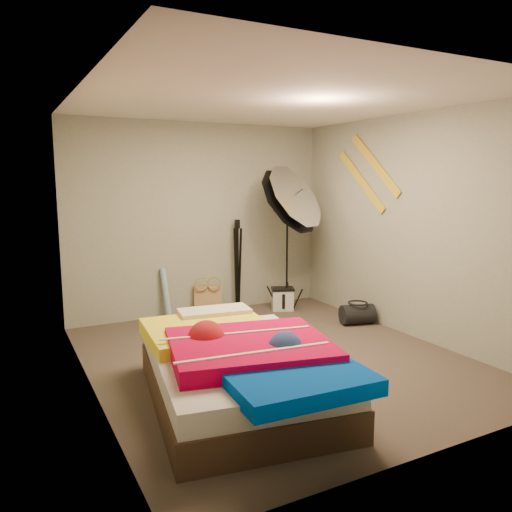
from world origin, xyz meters
TOP-DOWN VIEW (x-y plane):
  - floor at (0.00, 0.00)m, footprint 4.00×4.00m
  - ceiling at (0.00, 0.00)m, footprint 4.00×4.00m
  - wall_back at (0.00, 2.00)m, footprint 3.50×0.00m
  - wall_front at (0.00, -2.00)m, footprint 3.50×0.00m
  - wall_left at (-1.75, 0.00)m, footprint 0.00×4.00m
  - wall_right at (1.75, 0.00)m, footprint 0.00×4.00m
  - tote_bag at (0.05, 1.90)m, footprint 0.40×0.27m
  - wrapping_roll at (-0.52, 1.90)m, footprint 0.14×0.20m
  - camera_case at (1.02, 1.57)m, footprint 0.34×0.30m
  - duffel_bag at (1.49, 0.56)m, footprint 0.45×0.34m
  - wall_stripe_upper at (1.73, 0.60)m, footprint 0.02×0.91m
  - wall_stripe_lower at (1.73, 0.85)m, footprint 0.02×0.91m
  - bed at (-0.74, -0.71)m, footprint 1.63×2.19m
  - photo_umbrella at (0.98, 1.38)m, footprint 1.03×1.05m
  - camera_tripod at (0.48, 1.87)m, footprint 0.08×0.08m

SIDE VIEW (x-z plane):
  - floor at x=0.00m, z-range 0.00..0.00m
  - duffel_bag at x=1.49m, z-range 0.00..0.25m
  - camera_case at x=1.02m, z-range 0.00..0.28m
  - tote_bag at x=0.05m, z-range -0.01..0.37m
  - bed at x=-0.74m, z-range 0.00..0.56m
  - wrapping_roll at x=-0.52m, z-range 0.00..0.66m
  - camera_tripod at x=0.48m, z-range 0.09..1.33m
  - wall_back at x=0.00m, z-range -0.50..3.00m
  - wall_front at x=0.00m, z-range -0.50..3.00m
  - wall_left at x=-1.75m, z-range -0.75..3.25m
  - wall_right at x=1.75m, z-range -0.75..3.25m
  - photo_umbrella at x=0.98m, z-range 0.45..2.51m
  - wall_stripe_lower at x=1.73m, z-range 1.36..2.14m
  - wall_stripe_upper at x=1.73m, z-range 1.56..2.34m
  - ceiling at x=0.00m, z-range 2.50..2.50m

